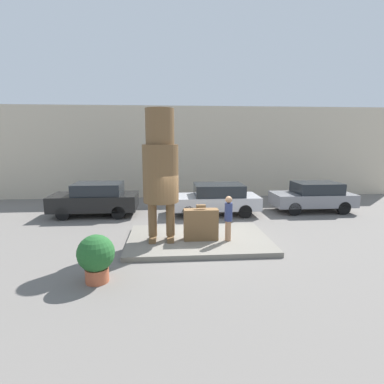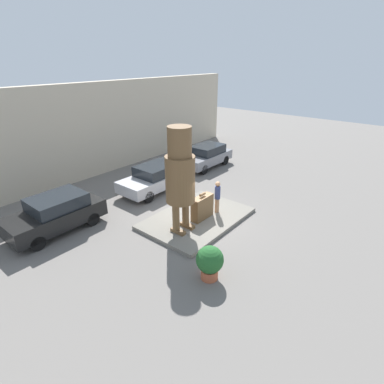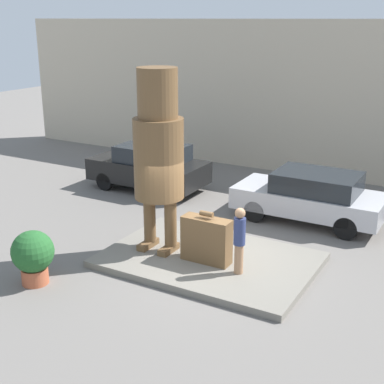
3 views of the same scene
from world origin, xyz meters
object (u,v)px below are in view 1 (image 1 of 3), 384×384
at_px(tourist, 228,217).
at_px(statue_figure, 160,165).
at_px(parked_car_silver, 216,198).
at_px(parked_car_black, 96,199).
at_px(planter_pot, 96,256).
at_px(parked_car_grey, 313,196).
at_px(giant_suitcase, 201,224).

bearing_deg(tourist, statue_figure, 172.92).
bearing_deg(parked_car_silver, statue_figure, 58.22).
distance_m(parked_car_black, planter_pot, 7.36).
relative_size(parked_car_grey, planter_pot, 3.21).
distance_m(tourist, planter_pot, 4.68).
bearing_deg(giant_suitcase, parked_car_silver, 74.33).
height_order(parked_car_black, parked_car_grey, parked_car_black).
bearing_deg(tourist, parked_car_grey, 40.96).
bearing_deg(statue_figure, parked_car_silver, 58.22).
bearing_deg(parked_car_grey, tourist, 40.96).
xyz_separation_m(giant_suitcase, parked_car_black, (-4.69, 4.53, 0.11)).
relative_size(tourist, planter_pot, 1.25).
distance_m(parked_car_grey, planter_pot, 11.78).
bearing_deg(planter_pot, parked_car_grey, 37.34).
xyz_separation_m(tourist, planter_pot, (-3.96, -2.46, -0.34)).
bearing_deg(parked_car_silver, tourist, 86.71).
xyz_separation_m(tourist, parked_car_grey, (5.40, 4.69, -0.24)).
distance_m(parked_car_silver, parked_car_grey, 5.15).
relative_size(parked_car_silver, parked_car_grey, 1.06).
bearing_deg(parked_car_grey, statue_figure, 29.64).
bearing_deg(tourist, giant_suitcase, 168.93).
xyz_separation_m(parked_car_black, parked_car_grey, (11.04, -0.02, -0.04)).
distance_m(giant_suitcase, tourist, 1.01).
bearing_deg(parked_car_silver, giant_suitcase, 74.33).
bearing_deg(parked_car_black, tourist, 140.12).
height_order(giant_suitcase, tourist, tourist).
distance_m(tourist, parked_car_black, 7.35).
bearing_deg(statue_figure, parked_car_black, 126.79).
bearing_deg(giant_suitcase, planter_pot, -138.83).
bearing_deg(parked_car_grey, parked_car_black, -0.11).
xyz_separation_m(statue_figure, planter_pot, (-1.63, -2.75, -2.12)).
bearing_deg(tourist, planter_pot, -148.22).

